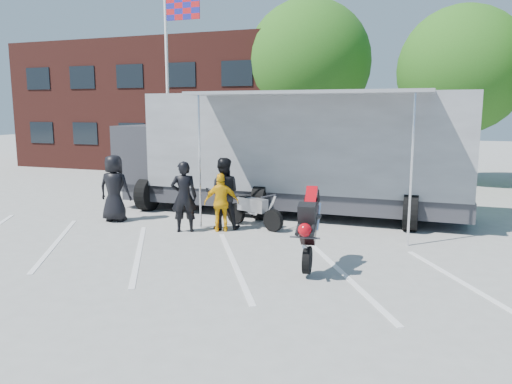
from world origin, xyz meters
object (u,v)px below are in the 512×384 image
Objects in this scene: tree_mid at (462,70)px; spectator_leather_a at (114,188)px; transporter_truck at (289,213)px; flagpole at (172,66)px; tree_left at (309,63)px; parked_motorcycle at (254,227)px; spectator_leather_c at (223,194)px; spectator_hivis at (221,203)px; spectator_leather_b at (184,197)px; stunt_bike_rider at (311,267)px.

tree_mid reaches higher than spectator_leather_a.
tree_mid reaches higher than transporter_truck.
flagpole is 0.93× the size of tree_left.
spectator_leather_a is at bearing 120.18° from parked_motorcycle.
parked_motorcycle is 1.04× the size of spectator_leather_c.
spectator_leather_a reaches higher than spectator_hivis.
spectator_leather_b is (-0.14, -12.85, -4.60)m from tree_left.
tree_mid is 4.13× the size of stunt_bike_rider.
spectator_leather_c is at bearing -51.35° from flagpole.
parked_motorcycle is at bearing -171.04° from spectator_leather_c.
flagpole reaches higher than transporter_truck.
spectator_hivis is (3.49, -0.08, -0.19)m from spectator_leather_a.
flagpole is 8.91m from spectator_leather_c.
spectator_leather_c is at bearing -86.67° from tree_left.
spectator_hivis is at bearing 86.16° from spectator_leather_c.
tree_left is at bearing -114.10° from spectator_leather_b.
spectator_leather_c is (-3.15, 2.54, 0.99)m from stunt_bike_rider.
transporter_truck is 6.38× the size of stunt_bike_rider.
spectator_leather_a reaches higher than parked_motorcycle.
transporter_truck reaches higher than spectator_hivis.
spectator_hivis is (-0.67, -0.72, 0.80)m from parked_motorcycle.
spectator_leather_c is (-0.76, -0.43, 0.99)m from parked_motorcycle.
tree_left is 13.49m from spectator_leather_a.
spectator_leather_a is (-4.16, -0.64, 0.99)m from parked_motorcycle.
spectator_leather_b is 1.08m from spectator_leather_c.
stunt_bike_rider is at bearing -119.70° from parked_motorcycle.
stunt_bike_rider is 3.89m from spectator_hivis.
spectator_hivis reaches higher than parked_motorcycle.
parked_motorcycle is 1.04× the size of spectator_leather_a.
stunt_bike_rider is (-3.14, -13.74, -4.94)m from tree_mid.
spectator_leather_a is (1.55, -6.40, -4.06)m from flagpole.
spectator_leather_a is at bearing 154.42° from stunt_bike_rider.
tree_mid is (11.24, 5.00, -0.11)m from flagpole.
spectator_hivis is at bearing -52.13° from flagpole.
spectator_leather_c is at bearing -119.33° from tree_mid.
stunt_bike_rider is at bearing 120.27° from spectator_leather_c.
stunt_bike_rider is 7.03m from spectator_leather_a.
stunt_bike_rider is (2.39, -2.98, 0.00)m from parked_motorcycle.
parked_motorcycle is (1.46, -11.76, -5.57)m from tree_left.
spectator_hivis is (-1.05, -2.97, 0.80)m from transporter_truck.
spectator_leather_a is (-2.69, -12.40, -4.58)m from tree_left.
flagpole is 5.01× the size of spectator_hivis.
stunt_bike_rider is (3.86, -14.74, -5.57)m from tree_left.
tree_left is at bearing 98.75° from stunt_bike_rider.
stunt_bike_rider is 4.17m from spectator_leather_c.
spectator_leather_b is at bearing 163.55° from spectator_leather_a.
spectator_leather_c is (0.71, -12.20, -4.57)m from tree_left.
spectator_leather_c is 1.25× the size of spectator_hivis.
spectator_hivis is (5.04, -6.48, -4.26)m from flagpole.
transporter_truck is at bearing -133.85° from spectator_leather_c.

